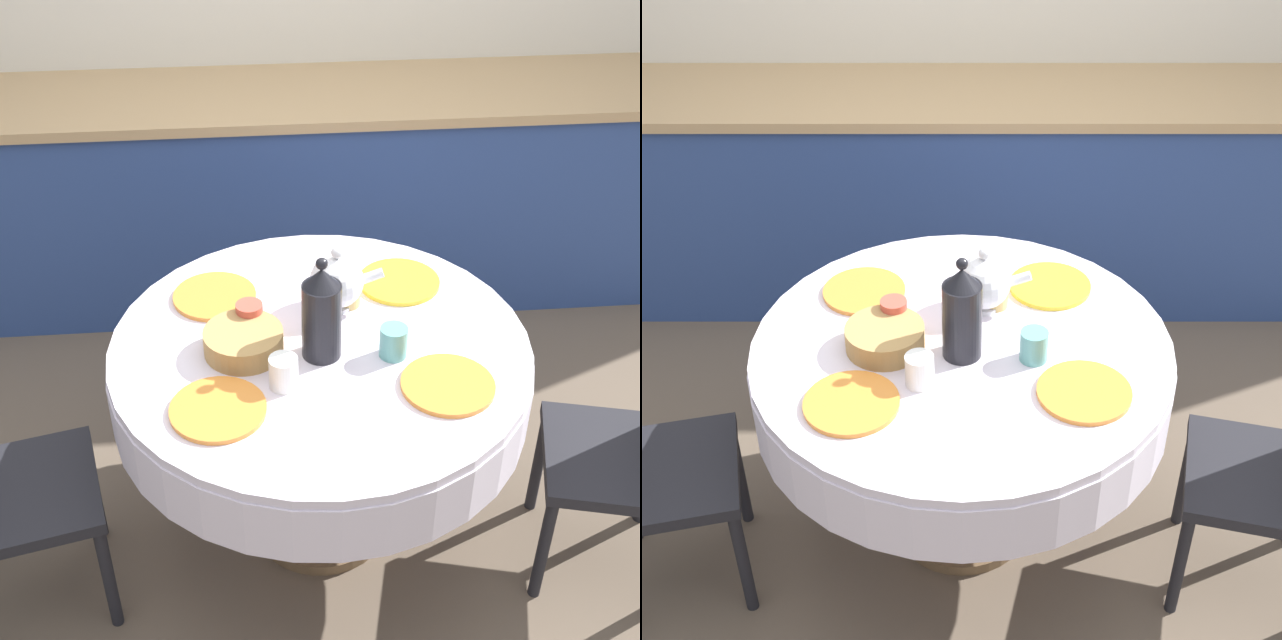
{
  "view_description": "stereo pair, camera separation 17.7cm",
  "coord_description": "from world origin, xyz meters",
  "views": [
    {
      "loc": [
        -0.17,
        -1.97,
        2.27
      ],
      "look_at": [
        0.0,
        0.0,
        0.82
      ],
      "focal_mm": 50.0,
      "sensor_mm": 36.0,
      "label": 1
    },
    {
      "loc": [
        0.0,
        -1.98,
        2.27
      ],
      "look_at": [
        0.0,
        0.0,
        0.82
      ],
      "focal_mm": 50.0,
      "sensor_mm": 36.0,
      "label": 2
    }
  ],
  "objects": [
    {
      "name": "ground_plane",
      "position": [
        0.0,
        0.0,
        0.0
      ],
      "size": [
        12.0,
        12.0,
        0.0
      ],
      "primitive_type": "plane",
      "color": "brown"
    },
    {
      "name": "kitchen_counter",
      "position": [
        0.0,
        1.42,
        0.46
      ],
      "size": [
        3.24,
        0.64,
        0.92
      ],
      "color": "#2D4784",
      "rests_on": "ground_plane"
    },
    {
      "name": "dining_table",
      "position": [
        0.0,
        0.0,
        0.62
      ],
      "size": [
        1.2,
        1.2,
        0.74
      ],
      "color": "brown",
      "rests_on": "ground_plane"
    },
    {
      "name": "plate_near_left",
      "position": [
        -0.28,
        -0.26,
        0.75
      ],
      "size": [
        0.25,
        0.25,
        0.01
      ],
      "primitive_type": "cylinder",
      "color": "orange",
      "rests_on": "dining_table"
    },
    {
      "name": "cup_near_left",
      "position": [
        -0.11,
        -0.18,
        0.79
      ],
      "size": [
        0.08,
        0.08,
        0.09
      ],
      "primitive_type": "cylinder",
      "color": "white",
      "rests_on": "dining_table"
    },
    {
      "name": "plate_near_right",
      "position": [
        0.32,
        -0.22,
        0.75
      ],
      "size": [
        0.25,
        0.25,
        0.01
      ],
      "primitive_type": "cylinder",
      "color": "orange",
      "rests_on": "dining_table"
    },
    {
      "name": "cup_near_right",
      "position": [
        0.2,
        -0.07,
        0.79
      ],
      "size": [
        0.08,
        0.08,
        0.09
      ],
      "primitive_type": "cylinder",
      "color": "#5BA39E",
      "rests_on": "dining_table"
    },
    {
      "name": "plate_far_left",
      "position": [
        -0.3,
        0.25,
        0.75
      ],
      "size": [
        0.25,
        0.25,
        0.01
      ],
      "primitive_type": "cylinder",
      "color": "orange",
      "rests_on": "dining_table"
    },
    {
      "name": "cup_far_left",
      "position": [
        -0.19,
        0.08,
        0.79
      ],
      "size": [
        0.08,
        0.08,
        0.09
      ],
      "primitive_type": "cylinder",
      "color": "#CC4C3D",
      "rests_on": "dining_table"
    },
    {
      "name": "plate_far_right",
      "position": [
        0.27,
        0.28,
        0.75
      ],
      "size": [
        0.25,
        0.25,
        0.01
      ],
      "primitive_type": "cylinder",
      "color": "yellow",
      "rests_on": "dining_table"
    },
    {
      "name": "cup_far_right",
      "position": [
        0.1,
        0.18,
        0.79
      ],
      "size": [
        0.08,
        0.08,
        0.09
      ],
      "primitive_type": "cylinder",
      "color": "#DBB766",
      "rests_on": "dining_table"
    },
    {
      "name": "coffee_carafe",
      "position": [
        0.0,
        -0.05,
        0.88
      ],
      "size": [
        0.11,
        0.11,
        0.31
      ],
      "color": "black",
      "rests_on": "dining_table"
    },
    {
      "name": "teapot",
      "position": [
        0.07,
        0.17,
        0.84
      ],
      "size": [
        0.22,
        0.16,
        0.21
      ],
      "color": "white",
      "rests_on": "dining_table"
    },
    {
      "name": "bread_basket",
      "position": [
        -0.21,
        -0.02,
        0.78
      ],
      "size": [
        0.22,
        0.22,
        0.07
      ],
      "primitive_type": "cylinder",
      "color": "#AD844C",
      "rests_on": "dining_table"
    }
  ]
}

